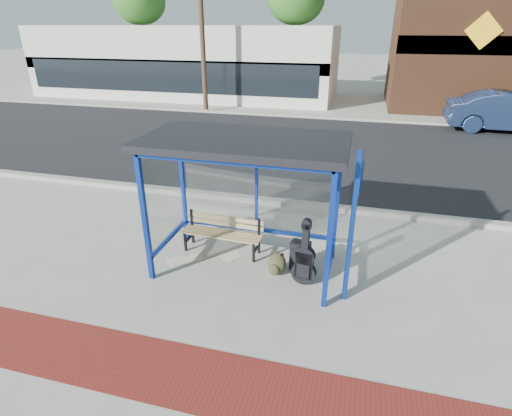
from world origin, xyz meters
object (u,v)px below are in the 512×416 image
(bench, at_px, (223,231))
(backpack, at_px, (277,264))
(suitcase, at_px, (300,256))
(parked_car, at_px, (510,112))
(guitar_bag, at_px, (304,262))

(bench, distance_m, backpack, 1.31)
(bench, bearing_deg, suitcase, -7.08)
(bench, distance_m, parked_car, 14.61)
(backpack, bearing_deg, suitcase, 43.54)
(guitar_bag, distance_m, parked_car, 14.34)
(suitcase, xyz_separation_m, parked_car, (6.64, 12.35, 0.52))
(guitar_bag, height_order, backpack, guitar_bag)
(suitcase, bearing_deg, backpack, -136.96)
(backpack, height_order, parked_car, parked_car)
(bench, xyz_separation_m, parked_car, (8.20, 12.09, 0.38))
(guitar_bag, bearing_deg, suitcase, 113.85)
(guitar_bag, bearing_deg, parked_car, 69.51)
(suitcase, xyz_separation_m, backpack, (-0.38, -0.26, -0.09))
(suitcase, bearing_deg, bench, 178.67)
(bench, relative_size, suitcase, 2.65)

